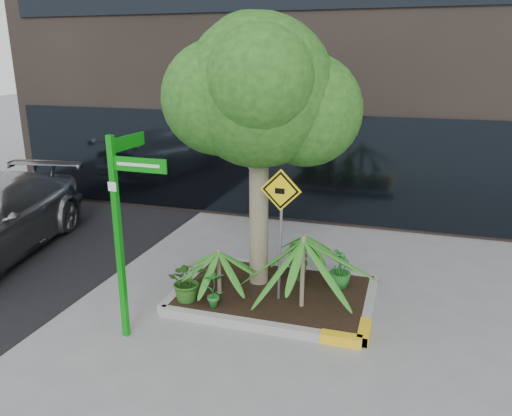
% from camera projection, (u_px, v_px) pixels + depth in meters
% --- Properties ---
extents(ground, '(80.00, 80.00, 0.00)m').
position_uv_depth(ground, '(258.00, 304.00, 8.40)').
color(ground, gray).
rests_on(ground, ground).
extents(planter, '(3.35, 2.36, 0.15)m').
position_uv_depth(planter, '(276.00, 294.00, 8.56)').
color(planter, '#9E9E99').
rests_on(planter, ground).
extents(tree, '(3.16, 2.81, 4.75)m').
position_uv_depth(tree, '(259.00, 92.00, 7.98)').
color(tree, gray).
rests_on(tree, ground).
extents(palm_front, '(1.34, 1.34, 1.49)m').
position_uv_depth(palm_front, '(303.00, 241.00, 7.73)').
color(palm_front, gray).
rests_on(palm_front, ground).
extents(palm_left, '(0.91, 0.91, 1.01)m').
position_uv_depth(palm_left, '(219.00, 252.00, 8.26)').
color(palm_left, gray).
rests_on(palm_left, ground).
extents(palm_back, '(0.87, 0.87, 0.97)m').
position_uv_depth(palm_back, '(305.00, 236.00, 9.10)').
color(palm_back, gray).
rests_on(palm_back, ground).
extents(shrub_a, '(0.89, 0.89, 0.71)m').
position_uv_depth(shrub_a, '(188.00, 280.00, 8.14)').
color(shrub_a, '#285B1A').
rests_on(shrub_a, planter).
extents(shrub_b, '(0.44, 0.44, 0.68)m').
position_uv_depth(shrub_b, '(340.00, 269.00, 8.60)').
color(shrub_b, '#227225').
rests_on(shrub_b, planter).
extents(shrub_c, '(0.46, 0.46, 0.64)m').
position_uv_depth(shrub_c, '(214.00, 288.00, 7.93)').
color(shrub_c, '#247427').
rests_on(shrub_c, planter).
extents(shrub_d, '(0.59, 0.59, 0.77)m').
position_uv_depth(shrub_d, '(299.00, 260.00, 8.87)').
color(shrub_d, '#2B611C').
rests_on(shrub_d, planter).
extents(street_sign_post, '(0.89, 0.88, 3.01)m').
position_uv_depth(street_sign_post, '(123.00, 216.00, 6.98)').
color(street_sign_post, '#0D9513').
rests_on(street_sign_post, ground).
extents(cattle_sign, '(0.68, 0.17, 2.19)m').
position_uv_depth(cattle_sign, '(281.00, 213.00, 7.90)').
color(cattle_sign, slate).
rests_on(cattle_sign, ground).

